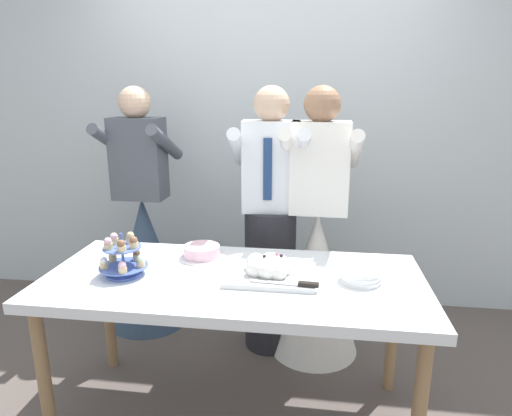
{
  "coord_description": "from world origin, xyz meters",
  "views": [
    {
      "loc": [
        0.36,
        -1.89,
        1.63
      ],
      "look_at": [
        0.09,
        0.15,
        1.07
      ],
      "focal_mm": 30.74,
      "sensor_mm": 36.0,
      "label": 1
    }
  ],
  "objects_px": {
    "dessert_table": "(234,291)",
    "round_cake": "(202,252)",
    "person_bride": "(316,265)",
    "person_groom": "(270,237)",
    "person_guest": "(145,245)",
    "main_cake_tray": "(269,269)",
    "plate_stack": "(361,275)",
    "cupcake_stand": "(123,258)"
  },
  "relations": [
    {
      "from": "cupcake_stand",
      "to": "person_guest",
      "type": "bearing_deg",
      "value": 106.62
    },
    {
      "from": "round_cake",
      "to": "person_groom",
      "type": "xyz_separation_m",
      "value": [
        0.31,
        0.47,
        -0.06
      ]
    },
    {
      "from": "person_bride",
      "to": "person_guest",
      "type": "bearing_deg",
      "value": 170.35
    },
    {
      "from": "person_groom",
      "to": "person_guest",
      "type": "relative_size",
      "value": 1.0
    },
    {
      "from": "main_cake_tray",
      "to": "round_cake",
      "type": "xyz_separation_m",
      "value": [
        -0.38,
        0.2,
        -0.01
      ]
    },
    {
      "from": "plate_stack",
      "to": "person_bride",
      "type": "distance_m",
      "value": 0.71
    },
    {
      "from": "plate_stack",
      "to": "person_groom",
      "type": "relative_size",
      "value": 0.12
    },
    {
      "from": "cupcake_stand",
      "to": "main_cake_tray",
      "type": "bearing_deg",
      "value": 5.15
    },
    {
      "from": "dessert_table",
      "to": "cupcake_stand",
      "type": "height_order",
      "value": "cupcake_stand"
    },
    {
      "from": "person_bride",
      "to": "round_cake",
      "type": "bearing_deg",
      "value": -142.88
    },
    {
      "from": "cupcake_stand",
      "to": "person_bride",
      "type": "distance_m",
      "value": 1.2
    },
    {
      "from": "dessert_table",
      "to": "round_cake",
      "type": "height_order",
      "value": "round_cake"
    },
    {
      "from": "plate_stack",
      "to": "person_groom",
      "type": "distance_m",
      "value": 0.83
    },
    {
      "from": "cupcake_stand",
      "to": "person_groom",
      "type": "xyz_separation_m",
      "value": [
        0.63,
        0.74,
        -0.12
      ]
    },
    {
      "from": "dessert_table",
      "to": "person_groom",
      "type": "bearing_deg",
      "value": 81.2
    },
    {
      "from": "round_cake",
      "to": "plate_stack",
      "type": "bearing_deg",
      "value": -13.26
    },
    {
      "from": "dessert_table",
      "to": "person_guest",
      "type": "bearing_deg",
      "value": 132.41
    },
    {
      "from": "person_guest",
      "to": "round_cake",
      "type": "bearing_deg",
      "value": -48.26
    },
    {
      "from": "main_cake_tray",
      "to": "round_cake",
      "type": "height_order",
      "value": "main_cake_tray"
    },
    {
      "from": "plate_stack",
      "to": "round_cake",
      "type": "bearing_deg",
      "value": 166.74
    },
    {
      "from": "plate_stack",
      "to": "person_guest",
      "type": "bearing_deg",
      "value": 148.61
    },
    {
      "from": "person_groom",
      "to": "person_bride",
      "type": "xyz_separation_m",
      "value": [
        0.29,
        -0.02,
        -0.16
      ]
    },
    {
      "from": "dessert_table",
      "to": "person_guest",
      "type": "distance_m",
      "value": 1.19
    },
    {
      "from": "cupcake_stand",
      "to": "round_cake",
      "type": "height_order",
      "value": "cupcake_stand"
    },
    {
      "from": "person_bride",
      "to": "person_groom",
      "type": "bearing_deg",
      "value": 176.87
    },
    {
      "from": "round_cake",
      "to": "main_cake_tray",
      "type": "bearing_deg",
      "value": -28.17
    },
    {
      "from": "dessert_table",
      "to": "person_bride",
      "type": "bearing_deg",
      "value": 59.42
    },
    {
      "from": "person_groom",
      "to": "round_cake",
      "type": "bearing_deg",
      "value": -123.6
    },
    {
      "from": "person_groom",
      "to": "plate_stack",
      "type": "bearing_deg",
      "value": -53.55
    },
    {
      "from": "person_groom",
      "to": "cupcake_stand",
      "type": "bearing_deg",
      "value": -130.31
    },
    {
      "from": "plate_stack",
      "to": "person_groom",
      "type": "height_order",
      "value": "person_groom"
    },
    {
      "from": "cupcake_stand",
      "to": "plate_stack",
      "type": "relative_size",
      "value": 1.2
    },
    {
      "from": "main_cake_tray",
      "to": "person_guest",
      "type": "relative_size",
      "value": 0.26
    },
    {
      "from": "main_cake_tray",
      "to": "cupcake_stand",
      "type": "bearing_deg",
      "value": -174.85
    },
    {
      "from": "dessert_table",
      "to": "person_bride",
      "type": "height_order",
      "value": "person_bride"
    },
    {
      "from": "cupcake_stand",
      "to": "person_groom",
      "type": "distance_m",
      "value": 0.98
    },
    {
      "from": "dessert_table",
      "to": "main_cake_tray",
      "type": "bearing_deg",
      "value": 3.1
    },
    {
      "from": "plate_stack",
      "to": "person_guest",
      "type": "relative_size",
      "value": 0.12
    },
    {
      "from": "cupcake_stand",
      "to": "main_cake_tray",
      "type": "xyz_separation_m",
      "value": [
        0.69,
        0.06,
        -0.04
      ]
    },
    {
      "from": "person_guest",
      "to": "person_groom",
      "type": "bearing_deg",
      "value": -11.7
    },
    {
      "from": "main_cake_tray",
      "to": "plate_stack",
      "type": "height_order",
      "value": "main_cake_tray"
    },
    {
      "from": "cupcake_stand",
      "to": "person_guest",
      "type": "relative_size",
      "value": 0.14
    }
  ]
}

